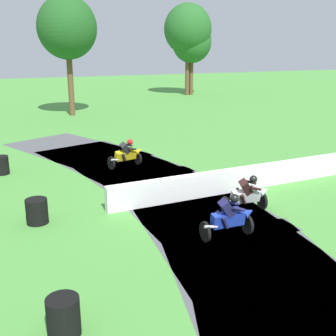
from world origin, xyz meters
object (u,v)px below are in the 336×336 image
(motorcycle_trailing_yellow, at_px, (127,154))
(tire_stack_mid_b, at_px, (1,165))
(motorcycle_chase_white, at_px, (248,194))
(tire_stack_near, at_px, (63,317))
(tire_stack_mid_a, at_px, (37,211))
(motorcycle_lead_blue, at_px, (230,217))

(motorcycle_trailing_yellow, distance_m, tire_stack_mid_b, 5.49)
(motorcycle_chase_white, height_order, motorcycle_trailing_yellow, motorcycle_trailing_yellow)
(tire_stack_near, height_order, tire_stack_mid_b, same)
(tire_stack_mid_b, bearing_deg, motorcycle_chase_white, -44.64)
(tire_stack_mid_a, height_order, tire_stack_mid_b, same)
(motorcycle_trailing_yellow, height_order, tire_stack_mid_b, motorcycle_trailing_yellow)
(motorcycle_lead_blue, bearing_deg, motorcycle_trailing_yellow, 95.24)
(motorcycle_lead_blue, xyz_separation_m, motorcycle_trailing_yellow, (-0.75, 8.19, -0.02))
(motorcycle_lead_blue, xyz_separation_m, tire_stack_near, (-5.13, -2.62, -0.26))
(tire_stack_mid_a, xyz_separation_m, tire_stack_mid_b, (-1.00, 5.99, 0.00))
(motorcycle_chase_white, bearing_deg, tire_stack_near, -148.09)
(tire_stack_near, xyz_separation_m, tire_stack_mid_a, (-0.02, 5.76, 0.00))
(tire_stack_near, relative_size, tire_stack_mid_b, 1.00)
(tire_stack_near, bearing_deg, motorcycle_chase_white, 31.91)
(motorcycle_chase_white, distance_m, motorcycle_trailing_yellow, 7.04)
(motorcycle_trailing_yellow, bearing_deg, tire_stack_near, -112.06)
(motorcycle_lead_blue, xyz_separation_m, tire_stack_mid_a, (-5.16, 3.14, -0.26))
(motorcycle_trailing_yellow, xyz_separation_m, tire_stack_near, (-4.38, -10.81, -0.24))
(motorcycle_lead_blue, bearing_deg, motorcycle_chase_white, 44.98)
(motorcycle_lead_blue, xyz_separation_m, tire_stack_mid_b, (-6.15, 9.13, -0.26))
(motorcycle_chase_white, bearing_deg, tire_stack_mid_b, 135.36)
(motorcycle_lead_blue, bearing_deg, tire_stack_mid_a, 148.62)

